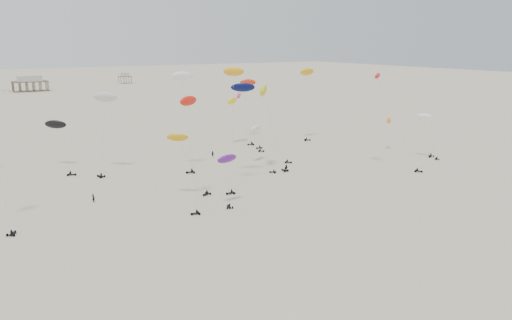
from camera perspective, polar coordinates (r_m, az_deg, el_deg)
ground_plane at (r=206.75m, az=-16.28°, el=4.26°), size 900.00×900.00×0.00m
pavilion_main at (r=351.30m, az=-24.41°, el=7.85°), size 21.00×13.00×9.80m
pavilion_small at (r=394.91m, az=-14.75°, el=8.97°), size 9.00×7.00×8.00m
rig_0 at (r=127.78m, az=14.98°, el=6.29°), size 6.69×14.87×24.48m
rig_2 at (r=106.57m, az=-2.66°, el=7.05°), size 8.27×9.97×25.81m
rig_4 at (r=130.39m, az=0.49°, el=3.10°), size 9.70×9.77×11.36m
rig_5 at (r=142.39m, az=18.88°, el=3.99°), size 3.79×7.93×12.12m
rig_6 at (r=161.72m, az=5.85°, el=8.89°), size 6.96×7.09×22.89m
rig_8 at (r=116.97m, az=-1.22°, el=7.47°), size 10.12×7.45×21.92m
rig_9 at (r=147.89m, az=16.46°, el=3.05°), size 5.43×16.59×15.60m
rig_10 at (r=123.59m, az=-8.29°, el=7.52°), size 5.65×9.83×23.94m
rig_12 at (r=101.80m, az=-8.18°, el=1.07°), size 8.19×6.20×13.21m
rig_13 at (r=97.58m, az=-7.61°, el=4.60°), size 7.19×13.02×21.62m
rig_14 at (r=133.81m, az=-21.71°, el=3.04°), size 5.96×16.25×15.17m
rig_15 at (r=121.51m, az=1.04°, el=7.19°), size 6.30×10.03×20.90m
rig_16 at (r=95.82m, az=-3.30°, el=-0.82°), size 4.88×5.50×10.03m
rig_17 at (r=152.54m, az=-2.36°, el=6.11°), size 6.78×14.34×16.31m
rig_18 at (r=161.71m, az=-0.89°, el=7.68°), size 10.31×15.28×21.42m
rig_19 at (r=151.81m, az=-1.54°, el=6.32°), size 4.18×18.11×19.88m
rig_20 at (r=125.83m, az=-16.92°, el=5.89°), size 8.51×11.77×19.67m
spectator_0 at (r=103.61m, az=-18.05°, el=-4.61°), size 0.82×0.90×2.04m
spectator_1 at (r=121.75m, az=3.50°, el=-1.31°), size 1.14×0.99×2.01m
spectator_3 at (r=137.05m, az=-4.98°, el=0.33°), size 0.91×0.78×2.10m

